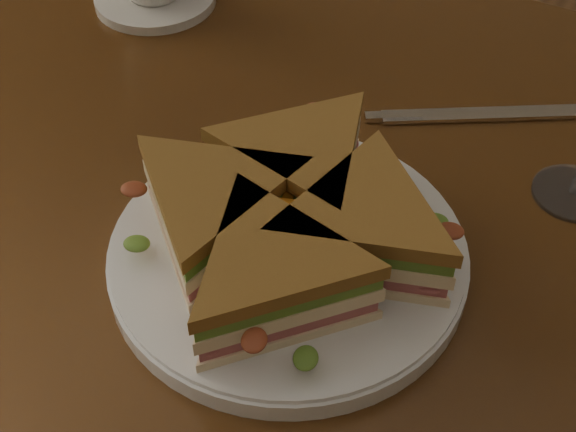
% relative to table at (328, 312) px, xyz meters
% --- Properties ---
extents(table, '(1.20, 0.80, 0.75)m').
position_rel_table_xyz_m(table, '(0.00, 0.00, 0.00)').
color(table, '#371E0C').
rests_on(table, ground).
extents(plate, '(0.26, 0.26, 0.02)m').
position_rel_table_xyz_m(plate, '(-0.02, -0.04, 0.11)').
color(plate, white).
rests_on(plate, table).
extents(sandwich_wedges, '(0.29, 0.29, 0.06)m').
position_rel_table_xyz_m(sandwich_wedges, '(-0.02, -0.04, 0.14)').
color(sandwich_wedges, '#FFE8BC').
rests_on(sandwich_wedges, plate).
extents(crisps_mound, '(0.09, 0.09, 0.05)m').
position_rel_table_xyz_m(crisps_mound, '(-0.02, -0.04, 0.14)').
color(crisps_mound, orange).
rests_on(crisps_mound, plate).
extents(spoon, '(0.17, 0.09, 0.01)m').
position_rel_table_xyz_m(spoon, '(-0.12, 0.01, 0.10)').
color(spoon, silver).
rests_on(spoon, table).
extents(knife, '(0.19, 0.12, 0.00)m').
position_rel_table_xyz_m(knife, '(0.05, 0.19, 0.10)').
color(knife, silver).
rests_on(knife, table).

